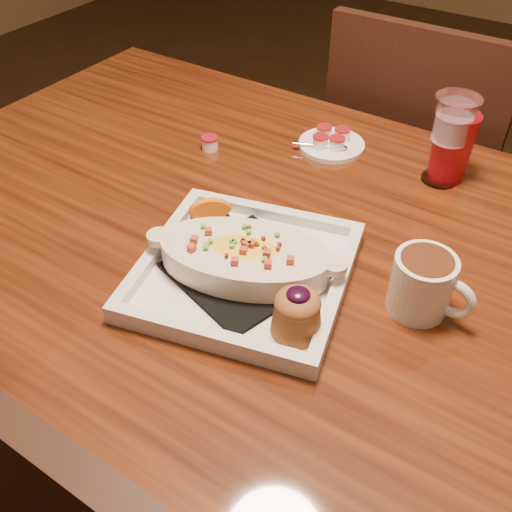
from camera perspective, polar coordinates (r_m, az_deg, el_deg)
The scene contains 9 objects.
floor at distance 1.50m, azimuth 2.22°, elevation -20.85°, with size 7.00×7.00×0.00m, color black.
table at distance 0.97m, azimuth 3.20°, elevation -2.54°, with size 1.50×0.90×0.75m.
chair_far at distance 1.53m, azimuth 15.35°, elevation 7.32°, with size 0.42×0.42×0.93m.
plate at distance 0.81m, azimuth -0.83°, elevation -1.00°, with size 0.36×0.36×0.08m.
coffee_mug at distance 0.79m, azimuth 16.45°, elevation -2.60°, with size 0.12×0.08×0.09m.
goblet at distance 1.03m, azimuth 19.07°, elevation 12.31°, with size 0.08×0.08×0.16m.
saucer at distance 1.14m, azimuth 7.44°, elevation 11.20°, with size 0.13×0.13×0.09m.
creamer_loose at distance 1.12m, azimuth -4.64°, elevation 11.20°, with size 0.03×0.03×0.03m.
red_tumbler at distance 1.07m, azimuth 19.00°, elevation 10.30°, with size 0.07×0.07×0.12m, color red.
Camera 1 is at (0.34, -0.61, 1.33)m, focal length 40.00 mm.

